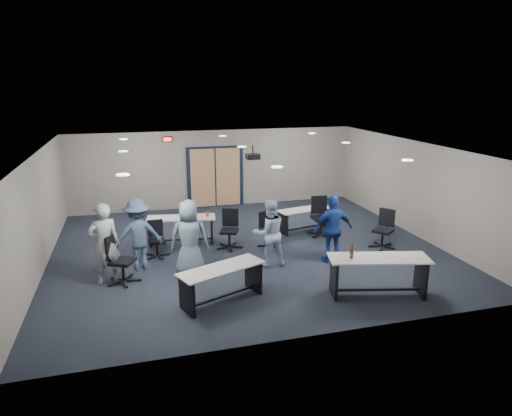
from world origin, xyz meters
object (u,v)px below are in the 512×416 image
object	(u,v)px
person_navy	(333,229)
person_back	(138,234)
person_lightblue	(269,233)
table_back_left	(182,225)
chair_loose_right	(383,229)
table_front_left	(222,278)
person_gray	(104,244)
person_plaid	(190,238)
chair_loose_left	(122,259)
chair_back_d	(321,217)
chair_back_c	(270,230)
table_back_right	(304,216)
chair_back_a	(157,239)
table_front_right	(378,269)
chair_back_b	(229,230)

from	to	relation	value
person_navy	person_back	world-z (taller)	person_back
person_lightblue	table_back_left	bearing A→B (deg)	-51.40
chair_loose_right	table_front_left	bearing A→B (deg)	-106.49
person_gray	person_plaid	size ratio (longest dim) A/B	1.02
chair_loose_left	person_lightblue	xyz separation A→B (m)	(3.41, 0.08, 0.28)
chair_back_d	person_back	size ratio (longest dim) A/B	0.66
table_back_left	chair_back_d	size ratio (longest dim) A/B	1.69
chair_back_d	table_front_left	bearing A→B (deg)	-134.28
chair_back_c	person_navy	world-z (taller)	person_navy
person_lightblue	person_back	distance (m)	3.10
table_front_left	person_navy	world-z (taller)	person_navy
table_back_right	chair_back_d	bearing A→B (deg)	-72.99
chair_loose_left	person_back	xyz separation A→B (m)	(0.38, 0.73, 0.30)
chair_back_a	person_plaid	world-z (taller)	person_plaid
chair_loose_right	person_gray	bearing A→B (deg)	-125.47
chair_back_d	chair_loose_right	distance (m)	1.81
chair_loose_left	person_plaid	size ratio (longest dim) A/B	0.61
table_front_right	person_plaid	size ratio (longest dim) A/B	1.21
table_front_right	person_navy	bearing A→B (deg)	107.68
chair_loose_left	person_lightblue	world-z (taller)	person_lightblue
person_navy	person_back	size ratio (longest dim) A/B	0.99
table_back_right	person_navy	world-z (taller)	person_navy
chair_back_b	person_gray	size ratio (longest dim) A/B	0.57
chair_back_c	chair_loose_left	distance (m)	4.02
chair_back_c	person_navy	bearing A→B (deg)	-75.20
table_back_right	person_gray	distance (m)	6.02
chair_back_b	chair_loose_right	bearing A→B (deg)	7.11
table_front_left	person_plaid	world-z (taller)	person_plaid
chair_back_d	chair_back_b	bearing A→B (deg)	-170.44
chair_loose_right	person_back	distance (m)	6.34
table_front_left	chair_back_a	size ratio (longest dim) A/B	2.05
table_front_right	chair_back_c	xyz separation A→B (m)	(-1.31, 3.33, -0.09)
person_lightblue	chair_loose_left	bearing A→B (deg)	-0.98
chair_back_c	person_lightblue	distance (m)	1.32
chair_back_c	chair_loose_right	distance (m)	3.03
table_front_left	chair_back_a	bearing A→B (deg)	88.97
table_front_right	chair_loose_right	xyz separation A→B (m)	(1.59, 2.48, -0.06)
chair_back_b	person_plaid	world-z (taller)	person_plaid
chair_back_a	chair_back_d	world-z (taller)	chair_back_d
chair_loose_left	person_navy	xyz separation A→B (m)	(4.99, -0.11, 0.30)
chair_back_d	table_front_right	bearing A→B (deg)	-92.62
chair_back_b	chair_loose_left	world-z (taller)	chair_loose_left
table_back_left	chair_loose_left	distance (m)	2.71
chair_back_a	person_back	xyz separation A→B (m)	(-0.44, -0.64, 0.39)
chair_back_a	chair_loose_right	size ratio (longest dim) A/B	0.90
table_front_right	chair_loose_left	bearing A→B (deg)	172.15
chair_back_a	person_lightblue	world-z (taller)	person_lightblue
table_back_left	person_gray	size ratio (longest dim) A/B	1.05
table_front_left	chair_back_a	xyz separation A→B (m)	(-1.11, 2.83, -0.04)
chair_back_d	person_lightblue	world-z (taller)	person_lightblue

